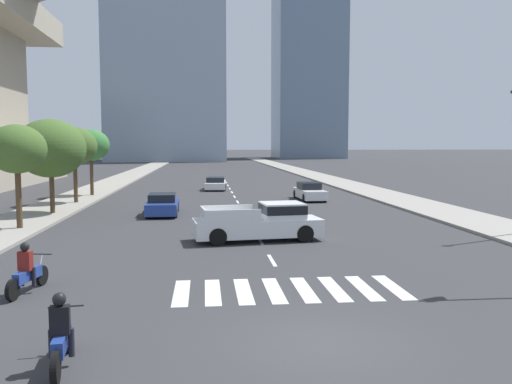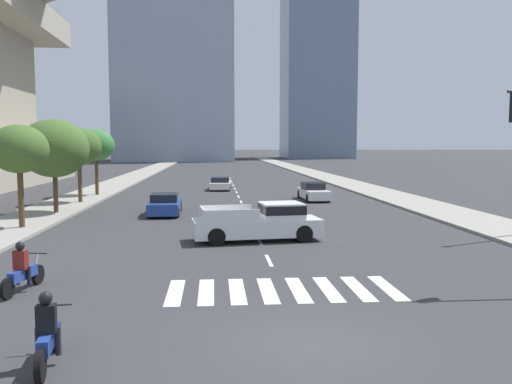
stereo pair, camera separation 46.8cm
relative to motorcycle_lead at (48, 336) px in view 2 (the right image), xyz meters
name	(u,v)px [view 2 (the right image)]	position (x,y,z in m)	size (l,w,h in m)	color
ground_plane	(308,344)	(5.23, 0.71, -0.58)	(800.00, 800.00, 0.00)	#333335
sidewalk_east	(395,197)	(17.62, 30.71, -0.51)	(4.00, 260.00, 0.15)	gray
sidewalk_west	(77,200)	(-7.16, 30.71, -0.51)	(4.00, 260.00, 0.15)	gray
crosswalk_near	(283,290)	(5.23, 4.93, -0.58)	(6.75, 2.76, 0.01)	silver
lane_divider_center	(239,197)	(5.23, 32.93, -0.58)	(0.14, 50.00, 0.01)	silver
motorcycle_lead	(48,336)	(0.00, 0.00, 0.00)	(0.70, 2.14, 1.49)	black
motorcycle_trailing	(23,272)	(-2.34, 5.38, 0.00)	(0.76, 2.22, 1.49)	black
pickup_truck	(263,222)	(5.39, 13.05, 0.23)	(5.84, 2.57, 1.67)	silver
sedan_white_0	(313,192)	(10.85, 29.88, 0.03)	(1.92, 4.75, 1.34)	silver
sedan_white_1	(220,184)	(3.83, 39.73, -0.02)	(2.10, 4.69, 1.20)	silver
sedan_blue_2	(165,205)	(0.23, 22.27, 0.02)	(1.90, 4.66, 1.30)	navy
street_tree_nearest	(19,149)	(-6.36, 16.82, 3.44)	(2.83, 2.83, 5.11)	#4C3823
street_tree_second	(54,148)	(-6.36, 22.58, 3.45)	(4.12, 4.12, 5.64)	#4C3823
street_tree_third	(79,146)	(-6.36, 28.48, 3.54)	(3.14, 3.14, 5.34)	#4C3823
street_tree_fourth	(96,145)	(-6.36, 33.96, 3.61)	(3.00, 3.00, 5.34)	#4C3823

